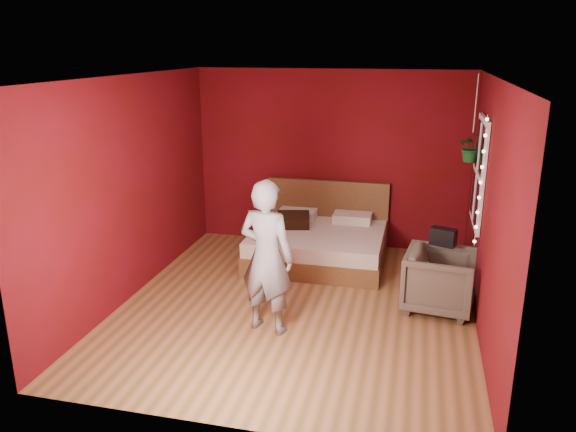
# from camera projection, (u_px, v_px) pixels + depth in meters

# --- Properties ---
(floor) EXTENTS (4.50, 4.50, 0.00)m
(floor) POSITION_uv_depth(u_px,v_px,m) (297.00, 306.00, 6.55)
(floor) COLOR #9C683E
(floor) RESTS_ON ground
(room_walls) EXTENTS (4.04, 4.54, 2.62)m
(room_walls) POSITION_uv_depth(u_px,v_px,m) (297.00, 164.00, 6.06)
(room_walls) COLOR maroon
(room_walls) RESTS_ON ground
(window) EXTENTS (0.05, 0.97, 1.27)m
(window) POSITION_uv_depth(u_px,v_px,m) (479.00, 172.00, 6.51)
(window) COLOR white
(window) RESTS_ON room_walls
(fairy_lights) EXTENTS (0.04, 0.04, 1.45)m
(fairy_lights) POSITION_uv_depth(u_px,v_px,m) (481.00, 182.00, 6.03)
(fairy_lights) COLOR silver
(fairy_lights) RESTS_ON room_walls
(bed) EXTENTS (1.82, 1.55, 1.00)m
(bed) POSITION_uv_depth(u_px,v_px,m) (319.00, 242.00, 7.88)
(bed) COLOR brown
(bed) RESTS_ON ground
(person) EXTENTS (0.67, 0.52, 1.65)m
(person) POSITION_uv_depth(u_px,v_px,m) (267.00, 257.00, 5.78)
(person) COLOR slate
(person) RESTS_ON ground
(armchair) EXTENTS (0.86, 0.84, 0.70)m
(armchair) POSITION_uv_depth(u_px,v_px,m) (440.00, 281.00, 6.37)
(armchair) COLOR #5D5849
(armchair) RESTS_ON ground
(handbag) EXTENTS (0.32, 0.23, 0.20)m
(handbag) POSITION_uv_depth(u_px,v_px,m) (443.00, 237.00, 6.44)
(handbag) COLOR black
(handbag) RESTS_ON armchair
(throw_pillow) EXTENTS (0.54, 0.54, 0.16)m
(throw_pillow) POSITION_uv_depth(u_px,v_px,m) (293.00, 220.00, 7.97)
(throw_pillow) COLOR black
(throw_pillow) RESTS_ON bed
(hanging_plant) EXTENTS (0.37, 0.34, 1.03)m
(hanging_plant) POSITION_uv_depth(u_px,v_px,m) (472.00, 147.00, 6.69)
(hanging_plant) COLOR silver
(hanging_plant) RESTS_ON room_walls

